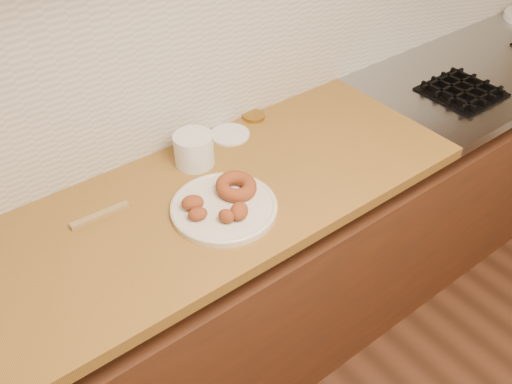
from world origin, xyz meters
The scene contains 12 objects.
base_cabinet centered at (0.00, 1.69, 0.39)m, with size 3.60×0.60×0.77m, color #592C16.
butcher_block centered at (-0.65, 1.69, 0.88)m, with size 2.30×0.62×0.04m, color #996823.
stovetop centered at (1.15, 1.69, 0.88)m, with size 1.30×0.62×0.04m, color #9EA0A5.
backsplash centered at (0.00, 1.99, 1.20)m, with size 3.60×0.02×0.60m, color beige.
burner_grates centered at (1.13, 1.61, 0.91)m, with size 0.91×0.26×0.03m.
donut_plate centered at (-0.30, 1.61, 0.91)m, with size 0.31×0.31×0.02m, color beige.
ring_donut centered at (-0.24, 1.64, 0.94)m, with size 0.12×0.12×0.04m, color #9D471F.
fried_dough_chunks centered at (-0.35, 1.59, 0.94)m, with size 0.17×0.18×0.04m.
plastic_tub centered at (-0.25, 1.85, 0.95)m, with size 0.12×0.12×0.10m, color silver.
tub_lid centered at (-0.07, 1.91, 0.90)m, with size 0.13×0.13×0.01m, color silver.
brass_jar_lid centered at (0.06, 1.95, 0.91)m, with size 0.08×0.08×0.01m, color #A77D2F.
wooden_utensil centered at (-0.60, 1.80, 0.91)m, with size 0.17×0.02×0.01m, color olive.
Camera 1 is at (-0.93, 0.63, 1.94)m, focal length 38.00 mm.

